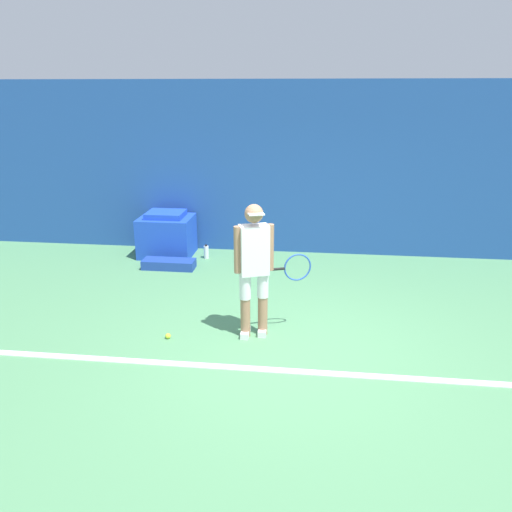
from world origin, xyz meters
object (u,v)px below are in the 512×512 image
tennis_ball (168,336)px  equipment_bag (169,264)px  tennis_player (255,265)px  water_bottle (206,252)px  covered_chair (167,235)px

tennis_ball → equipment_bag: size_ratio=0.08×
tennis_player → equipment_bag: bearing=107.5°
tennis_player → tennis_ball: 1.40m
equipment_bag → water_bottle: bearing=49.4°
tennis_ball → equipment_bag: 2.56m
covered_chair → water_bottle: (0.75, -0.11, -0.27)m
tennis_player → tennis_ball: (-1.05, -0.23, -0.89)m
tennis_player → tennis_ball: tennis_player is taller
equipment_bag → water_bottle: (0.52, 0.61, 0.04)m
equipment_bag → tennis_ball: bearing=-74.1°
tennis_player → equipment_bag: size_ratio=1.87×
tennis_ball → equipment_bag: (-0.70, 2.46, 0.04)m
covered_chair → water_bottle: 0.80m
covered_chair → tennis_player: bearing=-56.0°
equipment_bag → tennis_player: bearing=-51.8°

